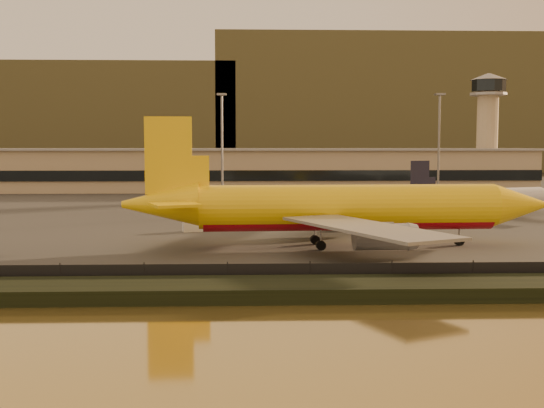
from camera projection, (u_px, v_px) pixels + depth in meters
The scene contains 12 objects.
ground at pixel (283, 264), 79.03m from camera, with size 900.00×900.00×0.00m, color black.
embankment at pixel (292, 289), 62.05m from camera, with size 320.00×7.00×1.40m, color black.
tarmac at pixel (264, 199), 173.61m from camera, with size 320.00×220.00×0.20m, color #2D2D2D.
perimeter_fence at pixel (289, 275), 65.98m from camera, with size 300.00×0.05×2.20m, color black.
terminal_building at pixel (213, 170), 202.99m from camera, with size 202.00×25.00×12.60m.
control_tower at pixel (488, 119), 210.03m from camera, with size 11.20×11.20×35.50m.
apron_light_masts at pixel (332, 137), 152.87m from camera, with size 152.20×12.20×25.40m.
distant_hills at pixel (220, 116), 414.10m from camera, with size 470.00×160.00×70.00m.
dhl_cargo_jet at pixel (341, 209), 90.91m from camera, with size 57.86×56.69×17.30m.
white_narrowbody_jet at pixel (484, 198), 133.30m from camera, with size 36.31×34.51×10.68m.
gse_vehicle_yellow at pixel (376, 223), 111.33m from camera, with size 4.19×1.88×1.88m, color yellow.
gse_vehicle_white at pixel (194, 226), 107.44m from camera, with size 3.64×1.64×1.64m, color white.
Camera 1 is at (-3.98, -78.04, 13.84)m, focal length 45.00 mm.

